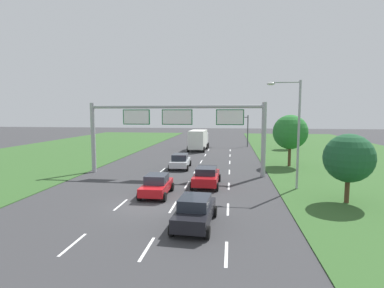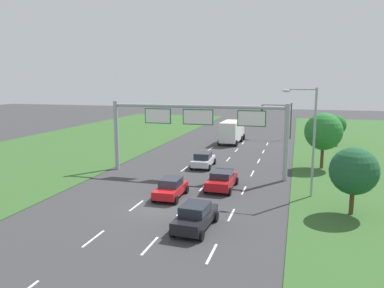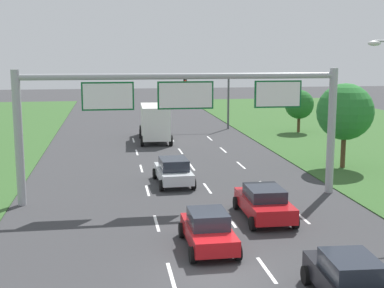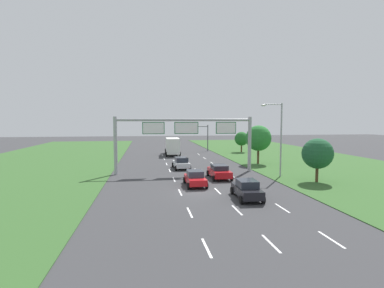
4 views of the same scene
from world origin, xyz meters
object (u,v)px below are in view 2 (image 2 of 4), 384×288
(car_near_red, at_px, (195,216))
(traffic_light_mast, at_px, (278,114))
(car_mid_lane, at_px, (203,160))
(box_truck, at_px, (232,131))
(street_lamp, at_px, (309,133))
(sign_gantry, at_px, (197,124))
(roadside_tree_far, at_px, (336,125))
(car_lead_silver, at_px, (222,180))
(roadside_tree_near, at_px, (354,171))
(car_far_ahead, at_px, (171,188))
(roadside_tree_mid, at_px, (324,132))

(car_near_red, xyz_separation_m, traffic_light_mast, (2.83, 38.88, 3.06))
(car_near_red, height_order, car_mid_lane, car_near_red)
(box_truck, relative_size, street_lamp, 0.91)
(sign_gantry, bearing_deg, roadside_tree_far, 56.79)
(sign_gantry, relative_size, traffic_light_mast, 3.08)
(car_lead_silver, xyz_separation_m, box_truck, (-3.23, 23.73, 0.95))
(car_lead_silver, xyz_separation_m, roadside_tree_near, (9.67, -3.72, 2.26))
(car_far_ahead, bearing_deg, car_lead_silver, 45.32)
(box_truck, relative_size, roadside_tree_far, 1.83)
(car_mid_lane, bearing_deg, car_far_ahead, -91.67)
(car_near_red, bearing_deg, roadside_tree_mid, 69.49)
(car_near_red, relative_size, roadside_tree_mid, 0.75)
(box_truck, distance_m, street_lamp, 26.26)
(car_lead_silver, distance_m, traffic_light_mast, 30.22)
(sign_gantry, distance_m, traffic_light_mast, 26.56)
(box_truck, distance_m, traffic_light_mast, 9.01)
(car_near_red, relative_size, box_truck, 0.56)
(car_lead_silver, bearing_deg, car_far_ahead, -133.41)
(car_mid_lane, distance_m, traffic_light_mast, 23.62)
(roadside_tree_near, bearing_deg, car_far_ahead, 178.81)
(car_mid_lane, height_order, sign_gantry, sign_gantry)
(car_near_red, height_order, street_lamp, street_lamp)
(car_far_ahead, xyz_separation_m, roadside_tree_near, (13.02, -0.27, 2.28))
(car_lead_silver, xyz_separation_m, car_far_ahead, (-3.35, -3.45, -0.02))
(roadside_tree_mid, bearing_deg, car_lead_silver, -130.20)
(roadside_tree_far, bearing_deg, roadside_tree_mid, -99.41)
(car_near_red, relative_size, car_mid_lane, 1.01)
(car_far_ahead, relative_size, roadside_tree_far, 0.94)
(car_near_red, xyz_separation_m, car_mid_lane, (-3.61, 16.36, -0.00))
(roadside_tree_mid, relative_size, roadside_tree_far, 1.38)
(car_near_red, xyz_separation_m, roadside_tree_mid, (8.37, 19.03, 3.08))
(car_near_red, xyz_separation_m, street_lamp, (6.66, 8.66, 4.27))
(roadside_tree_far, bearing_deg, traffic_light_mast, 155.61)
(car_far_ahead, distance_m, sign_gantry, 8.64)
(box_truck, relative_size, sign_gantry, 0.45)
(street_lamp, xyz_separation_m, roadside_tree_mid, (1.71, 10.38, -1.20))
(car_near_red, distance_m, roadside_tree_far, 36.90)
(car_far_ahead, relative_size, traffic_light_mast, 0.71)
(street_lamp, bearing_deg, car_lead_silver, 177.40)
(car_near_red, bearing_deg, traffic_light_mast, 89.06)
(box_truck, height_order, roadside_tree_far, roadside_tree_far)
(sign_gantry, xyz_separation_m, roadside_tree_near, (12.94, -7.84, -1.89))
(car_mid_lane, height_order, street_lamp, street_lamp)
(roadside_tree_mid, bearing_deg, street_lamp, -99.36)
(car_lead_silver, relative_size, sign_gantry, 0.26)
(car_mid_lane, height_order, roadside_tree_far, roadside_tree_far)
(roadside_tree_near, bearing_deg, traffic_light_mast, 101.27)
(car_far_ahead, xyz_separation_m, sign_gantry, (0.08, 7.57, 4.17))
(car_lead_silver, distance_m, box_truck, 23.97)
(car_lead_silver, distance_m, car_mid_lane, 8.17)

